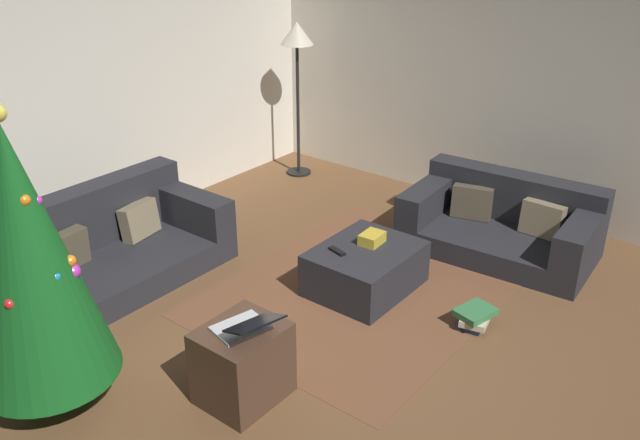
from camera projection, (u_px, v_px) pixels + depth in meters
The scene contains 14 objects.
ground_plane at pixel (346, 363), 4.58m from camera, with size 6.40×6.40×0.00m, color brown.
rear_partition at pixel (55, 102), 5.78m from camera, with size 6.40×0.12×2.60m, color silver.
corner_partition at pixel (547, 87), 6.25m from camera, with size 0.12×6.40×2.60m, color silver.
couch_left at pixel (110, 246), 5.55m from camera, with size 1.79×0.97×0.73m.
couch_right at pixel (503, 223), 6.01m from camera, with size 1.02×1.69×0.65m.
ottoman at pixel (365, 269), 5.40m from camera, with size 0.87×0.69×0.36m, color #26262B.
gift_box at pixel (372, 238), 5.39m from camera, with size 0.20×0.15×0.09m, color gold.
tv_remote at pixel (337, 251), 5.26m from camera, with size 0.05×0.16×0.02m, color black.
christmas_tree at pixel (27, 257), 3.77m from camera, with size 0.85×0.85×1.93m.
side_table at pixel (243, 363), 4.17m from camera, with size 0.52×0.44×0.51m, color #4C3323.
laptop at pixel (246, 326), 3.99m from camera, with size 0.40×0.46×0.18m.
book_stack at pixel (475, 317), 4.95m from camera, with size 0.33×0.28×0.15m.
corner_lamp at pixel (297, 46), 7.20m from camera, with size 0.36×0.36×1.72m.
area_rug at pixel (365, 288), 5.48m from camera, with size 2.60×2.00×0.01m, color brown.
Camera 1 is at (-3.03, -2.16, 2.85)m, focal length 37.57 mm.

